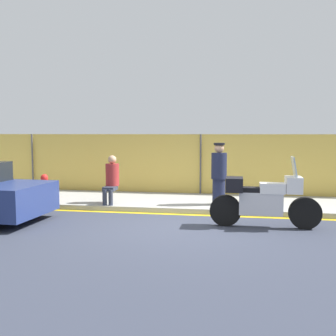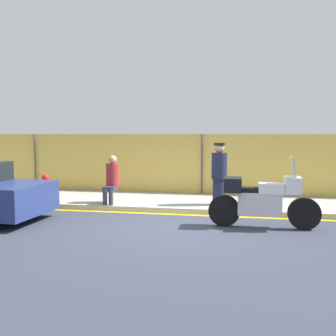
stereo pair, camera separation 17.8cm
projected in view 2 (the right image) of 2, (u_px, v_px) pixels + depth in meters
ground_plane at (183, 226)px, 8.41m from camera, size 120.00×120.00×0.00m
sidewalk at (197, 203)px, 10.92m from camera, size 41.48×2.54×0.13m
curb_paint_stripe at (191, 215)px, 9.59m from camera, size 41.48×0.18×0.01m
storefront_fence at (202, 166)px, 12.17m from camera, size 39.40×0.17×1.96m
motorcycle at (263, 199)px, 8.25m from camera, size 2.31×0.51×1.51m
officer_standing at (219, 174)px, 10.19m from camera, size 0.40×0.40×1.61m
person_seated_on_curb at (112, 177)px, 10.47m from camera, size 0.36×0.65×1.27m
fire_hydrant at (46, 187)px, 11.05m from camera, size 0.23×0.28×0.72m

